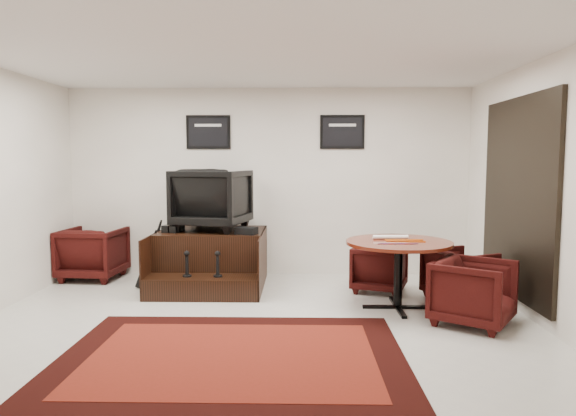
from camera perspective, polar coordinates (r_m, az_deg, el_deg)
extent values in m
plane|color=beige|center=(5.53, -3.67, -12.95)|extent=(6.00, 6.00, 0.00)
cube|color=white|center=(7.75, -2.16, 2.88)|extent=(6.00, 0.02, 2.80)
cube|color=white|center=(2.79, -8.23, -1.62)|extent=(6.00, 0.02, 2.80)
cube|color=white|center=(5.82, 27.13, 1.47)|extent=(0.02, 5.00, 2.80)
cube|color=white|center=(5.35, -3.86, 16.81)|extent=(6.00, 5.00, 0.02)
cube|color=black|center=(6.45, 24.14, 1.02)|extent=(0.05, 1.90, 2.30)
cube|color=black|center=(6.45, 24.06, 1.02)|extent=(0.02, 1.72, 2.12)
cube|color=black|center=(6.45, 24.10, 1.02)|extent=(0.03, 0.05, 2.12)
cube|color=black|center=(7.84, -8.84, 8.33)|extent=(0.66, 0.03, 0.50)
cube|color=black|center=(7.82, -8.86, 8.34)|extent=(0.58, 0.01, 0.42)
cube|color=silver|center=(7.82, -8.88, 9.07)|extent=(0.40, 0.00, 0.04)
cube|color=black|center=(7.75, 6.05, 8.40)|extent=(0.66, 0.03, 0.50)
cube|color=black|center=(7.73, 6.06, 8.41)|extent=(0.58, 0.01, 0.42)
cube|color=silver|center=(7.73, 6.07, 9.15)|extent=(0.40, 0.00, 0.04)
cube|color=black|center=(4.73, -6.25, -16.15)|extent=(3.05, 2.29, 0.01)
cube|color=#631A0E|center=(4.73, -6.25, -16.08)|extent=(2.51, 1.74, 0.01)
cube|color=black|center=(7.31, -8.40, -5.40)|extent=(1.46, 1.08, 0.76)
cube|color=black|center=(6.64, -9.47, -8.67)|extent=(1.46, 0.43, 0.27)
cube|color=black|center=(7.26, -14.35, -5.58)|extent=(0.02, 1.51, 0.76)
cube|color=black|center=(7.01, -2.83, -5.80)|extent=(0.02, 1.51, 0.76)
cylinder|color=black|center=(6.64, -11.15, -7.40)|extent=(0.11, 0.11, 0.02)
cylinder|color=black|center=(6.61, -11.17, -6.30)|extent=(0.04, 0.04, 0.24)
sphere|color=black|center=(6.58, -11.20, -4.98)|extent=(0.07, 0.07, 0.07)
cylinder|color=black|center=(6.57, -7.81, -7.49)|extent=(0.11, 0.11, 0.02)
cylinder|color=black|center=(6.54, -7.82, -6.38)|extent=(0.04, 0.04, 0.24)
sphere|color=black|center=(6.51, -7.84, -5.05)|extent=(0.07, 0.07, 0.07)
imported|color=black|center=(7.25, -8.42, 1.31)|extent=(1.09, 1.04, 0.95)
cube|color=black|center=(7.21, -13.04, -2.20)|extent=(0.17, 0.28, 0.10)
cube|color=black|center=(7.15, -12.21, -2.24)|extent=(0.17, 0.28, 0.10)
cube|color=black|center=(6.81, -4.64, -2.54)|extent=(0.31, 0.26, 0.09)
imported|color=black|center=(8.03, -20.85, -4.45)|extent=(0.86, 0.81, 0.83)
cylinder|color=#4F120B|center=(6.09, 12.21, -3.79)|extent=(1.22, 1.22, 0.04)
cylinder|color=black|center=(6.16, 12.14, -7.24)|extent=(0.10, 0.10, 0.72)
cube|color=black|center=(6.26, 12.07, -10.70)|extent=(0.82, 0.06, 0.03)
cube|color=black|center=(6.26, 12.07, -10.70)|extent=(0.06, 0.82, 0.03)
imported|color=black|center=(6.93, 10.14, -6.35)|extent=(0.83, 0.80, 0.68)
imported|color=black|center=(6.75, 18.53, -6.76)|extent=(0.86, 0.88, 0.70)
imported|color=black|center=(5.80, 19.92, -8.46)|extent=(1.00, 1.01, 0.77)
cylinder|color=white|center=(6.21, 11.31, -3.19)|extent=(0.42, 0.07, 0.05)
cylinder|color=#D55A0B|center=(6.07, 12.94, -3.60)|extent=(0.45, 0.06, 0.01)
cylinder|color=#D55A0B|center=(6.17, 12.75, -3.45)|extent=(0.45, 0.03, 0.01)
cylinder|color=#4C1933|center=(5.85, 10.40, -3.90)|extent=(0.10, 0.04, 0.01)
cylinder|color=#4C1933|center=(5.86, 10.98, -3.90)|extent=(0.10, 0.04, 0.01)
cylinder|color=#4C1933|center=(5.87, 11.55, -3.89)|extent=(0.10, 0.04, 0.01)
cylinder|color=#4C1933|center=(5.88, 12.13, -3.89)|extent=(0.10, 0.04, 0.01)
cylinder|color=#4C1933|center=(5.90, 12.70, -3.88)|extent=(0.10, 0.04, 0.01)
cylinder|color=#4C1933|center=(5.91, 13.28, -3.87)|extent=(0.10, 0.04, 0.01)
cylinder|color=#4C1933|center=(5.92, 13.85, -3.87)|extent=(0.10, 0.04, 0.01)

